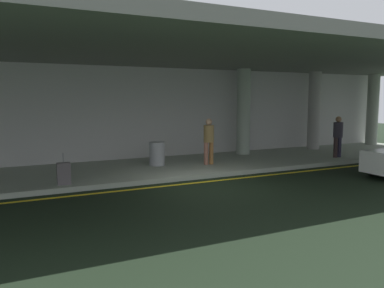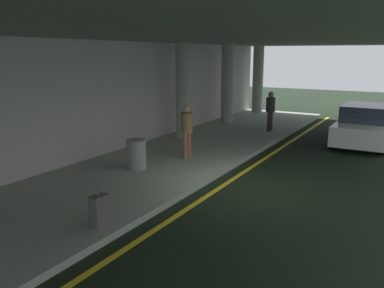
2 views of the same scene
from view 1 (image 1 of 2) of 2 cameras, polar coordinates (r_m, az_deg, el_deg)
name	(u,v)px [view 1 (image 1 of 2)]	position (r m, az deg, el deg)	size (l,w,h in m)	color
ground_plane	(210,186)	(11.49, 2.71, -6.17)	(60.00, 60.00, 0.00)	black
sidewalk	(169,167)	(14.22, -3.34, -3.38)	(26.00, 4.20, 0.15)	#96A090
lane_stripe_yellow	(201,182)	(12.00, 1.34, -5.59)	(26.00, 0.14, 0.01)	yellow
support_column_left_mid	(244,112)	(17.00, 7.54, 4.66)	(0.58, 0.58, 3.65)	#94A192
support_column_center	(314,111)	(19.50, 17.40, 4.67)	(0.58, 0.58, 3.65)	#9C9895
support_column_right_mid	(373,110)	(22.44, 24.86, 4.58)	(0.58, 0.58, 3.65)	#969E90
ceiling_overhang	(174,57)	(13.61, -2.61, 12.55)	(28.00, 13.20, 0.30)	slate
terminal_back_wall	(148,114)	(16.11, -6.50, 4.30)	(26.00, 0.30, 3.80)	#B5B4B2
traveler_with_luggage	(209,138)	(14.21, 2.46, 0.85)	(0.38, 0.38, 1.68)	#935D4A
person_waiting_for_ride	(338,134)	(17.01, 20.53, 1.39)	(0.38, 0.38, 1.68)	#302122
suitcase_upright_primary	(64,174)	(11.53, -18.21, -4.12)	(0.36, 0.22, 0.90)	#5A5357
trash_bin_steel	(157,154)	(14.10, -5.13, -1.42)	(0.56, 0.56, 0.85)	gray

